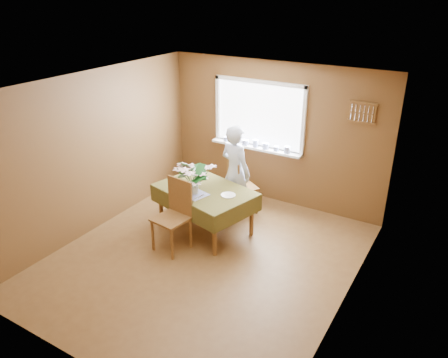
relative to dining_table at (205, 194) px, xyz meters
The scene contains 15 objects.
floor 1.04m from the dining_table, 57.86° to the right, with size 4.50×4.50×0.00m, color brown.
ceiling 2.04m from the dining_table, 57.86° to the right, with size 4.50×4.50×0.00m, color white.
wall_back 1.73m from the dining_table, 74.32° to the left, with size 4.00×4.00×0.00m, color brown.
wall_front 3.04m from the dining_table, 81.57° to the right, with size 4.00×4.00×0.00m, color brown.
wall_left 1.82m from the dining_table, 156.03° to the right, with size 4.50×4.50×0.00m, color brown.
wall_right 2.61m from the dining_table, 15.92° to the right, with size 4.50×4.50×0.00m, color brown.
window_assembly 1.66m from the dining_table, 84.71° to the left, with size 1.72×0.20×1.22m.
spoon_rack 2.71m from the dining_table, 38.87° to the left, with size 0.44×0.05×0.33m.
dining_table is the anchor object (origin of this frame).
chair_far 0.81m from the dining_table, 77.98° to the left, with size 0.58×0.58×0.98m.
chair_near 0.65m from the dining_table, 99.48° to the right, with size 0.51×0.51×1.07m.
seated_woman 0.71m from the dining_table, 75.59° to the left, with size 0.59×0.39×1.61m, color white.
flower_bouquet 0.44m from the dining_table, 101.05° to the right, with size 0.54×0.54×0.46m.
side_plate 0.44m from the dining_table, ahead, with size 0.22×0.22×0.01m, color white.
table_knife 0.32m from the dining_table, 73.40° to the right, with size 0.02×0.22×0.00m, color silver.
Camera 1 is at (2.97, -4.40, 3.64)m, focal length 35.00 mm.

